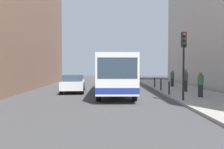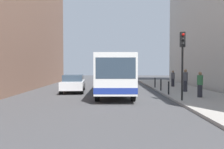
# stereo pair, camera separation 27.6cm
# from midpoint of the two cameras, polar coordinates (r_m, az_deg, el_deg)

# --- Properties ---
(ground_plane) EXTENTS (80.00, 80.00, 0.00)m
(ground_plane) POSITION_cam_midpoint_polar(r_m,az_deg,el_deg) (16.38, 3.01, -5.75)
(ground_plane) COLOR #424244
(sidewalk) EXTENTS (4.40, 40.00, 0.15)m
(sidewalk) POSITION_cam_midpoint_polar(r_m,az_deg,el_deg) (17.49, 21.05, -5.14)
(sidewalk) COLOR #9E9991
(sidewalk) RESTS_ON ground
(bus) EXTENTS (2.57, 11.03, 3.00)m
(bus) POSITION_cam_midpoint_polar(r_m,az_deg,el_deg) (19.08, 1.16, 0.56)
(bus) COLOR white
(bus) RESTS_ON ground
(car_beside_bus) EXTENTS (2.13, 4.52, 1.48)m
(car_beside_bus) POSITION_cam_midpoint_polar(r_m,az_deg,el_deg) (20.61, -8.63, -1.98)
(car_beside_bus) COLOR silver
(car_beside_bus) RESTS_ON ground
(car_behind_bus) EXTENTS (2.10, 4.51, 1.48)m
(car_behind_bus) POSITION_cam_midpoint_polar(r_m,az_deg,el_deg) (28.13, -0.25, -0.88)
(car_behind_bus) COLOR black
(car_behind_bus) RESTS_ON ground
(traffic_light) EXTENTS (0.28, 0.33, 4.10)m
(traffic_light) POSITION_cam_midpoint_polar(r_m,az_deg,el_deg) (15.03, 17.09, 4.94)
(traffic_light) COLOR black
(traffic_light) RESTS_ON sidewalk
(bollard_near) EXTENTS (0.11, 0.11, 0.95)m
(bollard_near) POSITION_cam_midpoint_polar(r_m,az_deg,el_deg) (17.95, 13.91, -3.11)
(bollard_near) COLOR black
(bollard_near) RESTS_ON sidewalk
(bollard_mid) EXTENTS (0.11, 0.11, 0.95)m
(bollard_mid) POSITION_cam_midpoint_polar(r_m,az_deg,el_deg) (20.64, 12.09, -2.43)
(bollard_mid) COLOR black
(bollard_mid) RESTS_ON sidewalk
(bollard_far) EXTENTS (0.11, 0.11, 0.95)m
(bollard_far) POSITION_cam_midpoint_polar(r_m,az_deg,el_deg) (23.34, 10.69, -1.91)
(bollard_far) COLOR black
(bollard_far) RESTS_ON sidewalk
(pedestrian_near_signal) EXTENTS (0.38, 0.38, 1.68)m
(pedestrian_near_signal) POSITION_cam_midpoint_polar(r_m,az_deg,el_deg) (16.96, 20.79, -2.25)
(pedestrian_near_signal) COLOR #26262D
(pedestrian_near_signal) RESTS_ON sidewalk
(pedestrian_mid_sidewalk) EXTENTS (0.38, 0.38, 1.80)m
(pedestrian_mid_sidewalk) POSITION_cam_midpoint_polar(r_m,az_deg,el_deg) (20.29, 17.59, -1.34)
(pedestrian_mid_sidewalk) COLOR #26262D
(pedestrian_mid_sidewalk) RESTS_ON sidewalk
(pedestrian_far_sidewalk) EXTENTS (0.38, 0.38, 1.61)m
(pedestrian_far_sidewalk) POSITION_cam_midpoint_polar(r_m,az_deg,el_deg) (24.95, 14.75, -0.94)
(pedestrian_far_sidewalk) COLOR #26262D
(pedestrian_far_sidewalk) RESTS_ON sidewalk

